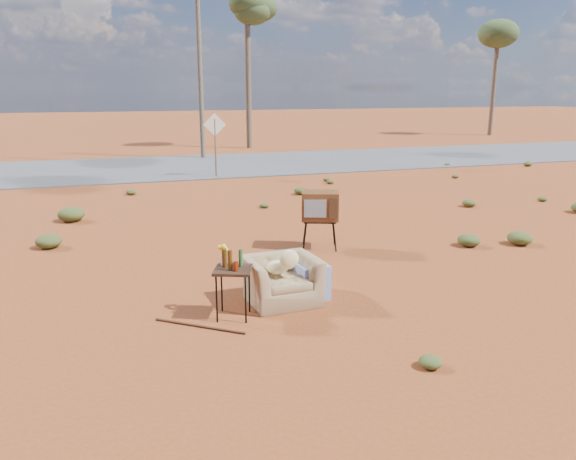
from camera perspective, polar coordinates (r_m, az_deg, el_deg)
name	(u,v)px	position (r m, az deg, el deg)	size (l,w,h in m)	color
ground	(277,306)	(8.07, -1.16, -7.73)	(140.00, 140.00, 0.00)	#983F1E
highway	(163,167)	(22.47, -12.56, 6.25)	(140.00, 7.00, 0.04)	#565659
armchair	(287,273)	(8.13, -0.11, -4.44)	(1.23, 0.83, 0.89)	#987A53
tv_unit	(320,207)	(10.70, 3.25, 2.40)	(0.83, 0.75, 1.11)	black
side_table	(231,266)	(7.53, -5.85, -3.67)	(0.62, 0.62, 0.97)	#351F13
rusty_bar	(199,326)	(7.48, -8.98, -9.62)	(0.03, 0.03, 1.30)	#472412
road_sign	(215,134)	(19.57, -7.43, 9.69)	(0.78, 0.06, 2.19)	brown
eucalyptus_center	(247,15)	(29.26, -4.17, 20.92)	(3.20, 3.20, 7.60)	brown
eucalyptus_right	(498,40)	(39.55, 20.53, 17.64)	(3.20, 3.20, 7.10)	brown
utility_pole_center	(200,60)	(25.04, -8.97, 16.68)	(1.40, 0.20, 8.00)	brown
scrub_patch	(177,229)	(12.00, -11.17, 0.09)	(17.49, 8.07, 0.33)	#434F22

